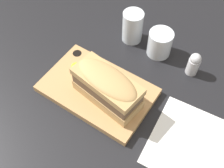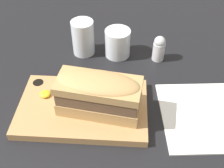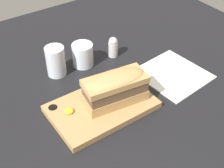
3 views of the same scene
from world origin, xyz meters
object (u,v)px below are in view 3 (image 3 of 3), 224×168
serving_board (101,107)px  wine_glass (83,56)px  napkin (173,74)px  salt_shaker (113,47)px  water_glass (56,63)px  sandwich (115,87)px

serving_board → wine_glass: wine_glass is taller
serving_board → napkin: 27.08cm
napkin → salt_shaker: size_ratio=2.99×
water_glass → serving_board: bearing=-83.1°
water_glass → sandwich: bearing=-73.9°
wine_glass → salt_shaker: bearing=-7.3°
serving_board → wine_glass: bearing=72.3°
water_glass → salt_shaker: size_ratio=1.35×
napkin → serving_board: bearing=-179.9°
water_glass → salt_shaker: water_glass is taller
serving_board → wine_glass: 22.34cm
water_glass → napkin: size_ratio=0.45×
sandwich → wine_glass: sandwich is taller
serving_board → water_glass: water_glass is taller
wine_glass → serving_board: bearing=-107.7°
serving_board → water_glass: 22.05cm
sandwich → salt_shaker: sandwich is taller
water_glass → wine_glass: 9.41cm
serving_board → sandwich: 7.09cm
salt_shaker → sandwich: bearing=-123.8°
wine_glass → napkin: size_ratio=0.35×
sandwich → salt_shaker: 25.15cm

